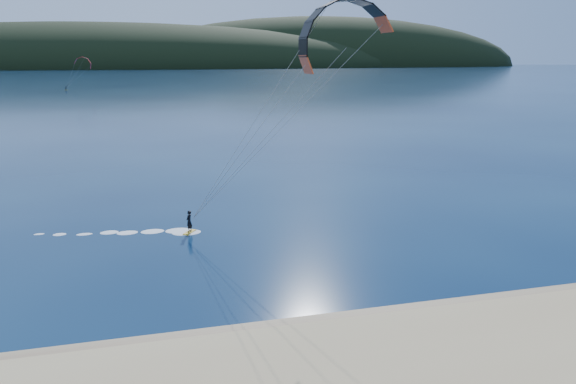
{
  "coord_description": "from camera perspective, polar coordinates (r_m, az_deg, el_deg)",
  "views": [
    {
      "loc": [
        -3.64,
        -16.44,
        11.74
      ],
      "look_at": [
        3.27,
        10.0,
        5.0
      ],
      "focal_mm": 33.93,
      "sensor_mm": 36.0,
      "label": 1
    }
  ],
  "objects": [
    {
      "name": "kitesurfer_far",
      "position": [
        218.97,
        -20.75,
        12.3
      ],
      "size": [
        11.13,
        7.13,
        12.59
      ],
      "color": "gold",
      "rests_on": "ground"
    },
    {
      "name": "kitesurfer_near",
      "position": [
        34.97,
        4.68,
        13.69
      ],
      "size": [
        23.82,
        6.49,
        16.0
      ],
      "color": "gold",
      "rests_on": "ground"
    },
    {
      "name": "headland",
      "position": [
        761.83,
        -14.67,
        12.53
      ],
      "size": [
        1200.0,
        310.0,
        140.0
      ],
      "color": "black",
      "rests_on": "ground"
    },
    {
      "name": "wet_sand",
      "position": [
        24.26,
        -4.34,
        -15.0
      ],
      "size": [
        220.0,
        2.5,
        0.1
      ],
      "color": "#967757",
      "rests_on": "ground"
    }
  ]
}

